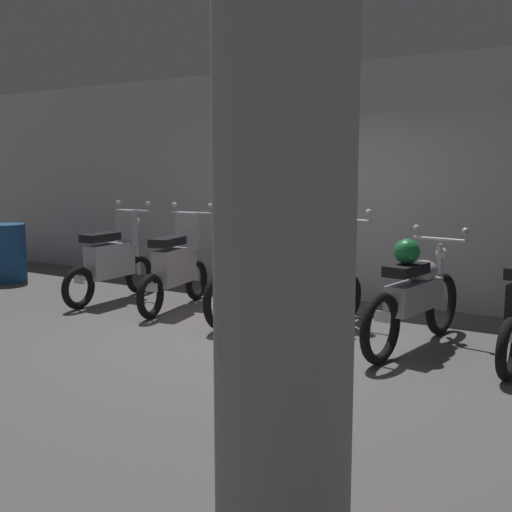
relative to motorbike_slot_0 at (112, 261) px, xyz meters
The scene contains 9 objects.
ground_plane 2.67m from the motorbike_slot_0, 13.54° to the right, with size 80.00×80.00×0.00m, color #565451.
back_wall 3.30m from the motorbike_slot_0, 35.96° to the left, with size 16.00×0.30×3.07m, color #ADADB2.
motorbike_slot_0 is the anchor object (origin of this frame).
motorbike_slot_1 1.02m from the motorbike_slot_0, ahead, with size 0.58×1.67×1.29m.
motorbike_slot_2 2.04m from the motorbike_slot_0, ahead, with size 0.59×1.95×1.15m.
motorbike_slot_3 3.06m from the motorbike_slot_0, ahead, with size 0.59×1.68×1.29m.
motorbike_slot_4 4.07m from the motorbike_slot_0, ahead, with size 0.59×1.94×1.15m.
support_pillar 6.31m from the motorbike_slot_0, 39.31° to the right, with size 0.52×0.52×3.07m, color gray.
trash_bin 2.36m from the motorbike_slot_0, behind, with size 0.56×0.56×0.88m, color navy.
Camera 1 is at (3.39, -5.31, 1.74)m, focal length 44.26 mm.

